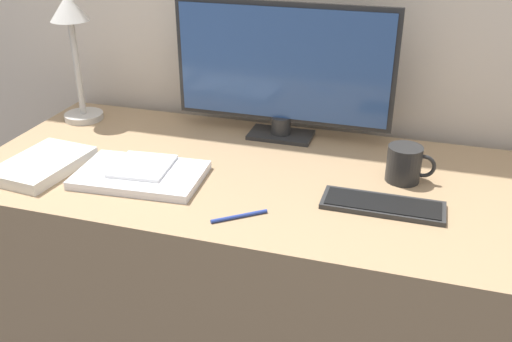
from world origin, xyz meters
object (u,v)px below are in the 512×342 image
object	(u,v)px
desk_lamp	(72,36)
coffee_mug	(405,164)
keyboard	(383,205)
laptop	(140,175)
monitor	(282,69)
notebook	(42,165)
pen	(239,216)
ereader	(143,166)

from	to	relation	value
desk_lamp	coffee_mug	bearing A→B (deg)	-7.82
keyboard	laptop	world-z (taller)	laptop
monitor	keyboard	bearing A→B (deg)	-45.48
monitor	notebook	xyz separation A→B (m)	(-0.56, -0.42, -0.20)
laptop	pen	size ratio (longest dim) A/B	2.97
coffee_mug	pen	distance (m)	0.47
coffee_mug	desk_lamp	bearing A→B (deg)	172.18
notebook	ereader	bearing A→B (deg)	11.24
keyboard	ereader	size ratio (longest dim) A/B	1.75
pen	coffee_mug	bearing A→B (deg)	41.13
coffee_mug	keyboard	bearing A→B (deg)	-102.87
desk_lamp	pen	size ratio (longest dim) A/B	3.52
laptop	desk_lamp	distance (m)	0.57
desk_lamp	coffee_mug	world-z (taller)	desk_lamp
laptop	ereader	xyz separation A→B (m)	(-0.00, 0.02, 0.02)
ereader	coffee_mug	bearing A→B (deg)	14.51
desk_lamp	coffee_mug	xyz separation A→B (m)	(1.04, -0.14, -0.23)
keyboard	laptop	size ratio (longest dim) A/B	0.86
monitor	coffee_mug	size ratio (longest dim) A/B	5.24
laptop	notebook	size ratio (longest dim) A/B	1.26
monitor	desk_lamp	size ratio (longest dim) A/B	1.63
notebook	pen	size ratio (longest dim) A/B	2.36
coffee_mug	pen	xyz separation A→B (m)	(-0.35, -0.30, -0.04)
ereader	desk_lamp	world-z (taller)	desk_lamp
monitor	coffee_mug	bearing A→B (deg)	-26.58
keyboard	coffee_mug	size ratio (longest dim) A/B	2.33
laptop	ereader	bearing A→B (deg)	99.02
notebook	coffee_mug	size ratio (longest dim) A/B	2.16
monitor	coffee_mug	world-z (taller)	monitor
ereader	desk_lamp	distance (m)	0.55
monitor	laptop	bearing A→B (deg)	-126.25
monitor	laptop	size ratio (longest dim) A/B	1.93
laptop	notebook	bearing A→B (deg)	-173.14
notebook	coffee_mug	distance (m)	0.96
monitor	pen	distance (m)	0.54
monitor	notebook	world-z (taller)	monitor
keyboard	laptop	bearing A→B (deg)	-176.92
pen	laptop	bearing A→B (deg)	160.13
keyboard	monitor	bearing A→B (deg)	134.52
pen	keyboard	bearing A→B (deg)	25.00
desk_lamp	pen	bearing A→B (deg)	-32.95
monitor	keyboard	xyz separation A→B (m)	(0.34, -0.35, -0.20)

